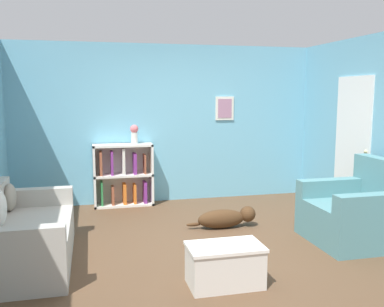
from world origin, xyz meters
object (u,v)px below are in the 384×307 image
(coffee_table, at_px, (225,264))
(vase, at_px, (134,133))
(recliner_chair, at_px, (357,213))
(bookshelf, at_px, (123,176))
(dog, at_px, (226,218))
(couch, at_px, (21,236))

(coffee_table, distance_m, vase, 3.34)
(coffee_table, bearing_deg, vase, 99.18)
(recliner_chair, bearing_deg, bookshelf, 137.82)
(recliner_chair, distance_m, coffee_table, 2.10)
(coffee_table, bearing_deg, bookshelf, 102.36)
(dog, height_order, vase, vase)
(couch, relative_size, coffee_table, 2.50)
(recliner_chair, bearing_deg, dog, 147.61)
(dog, bearing_deg, coffee_table, -108.50)
(bookshelf, height_order, vase, vase)
(couch, bearing_deg, dog, 14.71)
(couch, distance_m, bookshelf, 2.51)
(couch, relative_size, bookshelf, 1.78)
(recliner_chair, xyz_separation_m, vase, (-2.46, 2.37, 0.82))
(recliner_chair, height_order, dog, recliner_chair)
(couch, bearing_deg, recliner_chair, -3.28)
(bookshelf, relative_size, recliner_chair, 0.97)
(couch, height_order, coffee_table, couch)
(recliner_chair, height_order, coffee_table, recliner_chair)
(couch, relative_size, recliner_chair, 1.72)
(coffee_table, distance_m, dog, 1.76)
(couch, bearing_deg, coffee_table, -27.37)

